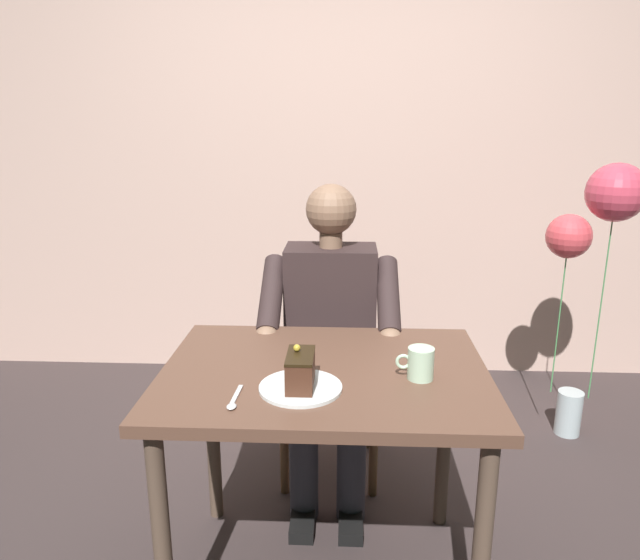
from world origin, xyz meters
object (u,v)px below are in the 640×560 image
dining_table (324,399)px  coffee_cup (420,363)px  chair (331,358)px  balloon_display (596,234)px  dessert_spoon (234,401)px  seated_person (330,339)px  cake_slice (300,370)px

dining_table → coffee_cup: bearing=169.0°
chair → coffee_cup: (-0.28, 0.76, 0.32)m
balloon_display → coffee_cup: bearing=48.8°
coffee_cup → balloon_display: (-0.88, -1.00, 0.19)m
dining_table → balloon_display: bearing=-140.6°
chair → dessert_spoon: 1.00m
chair → seated_person: bearing=90.0°
dining_table → dessert_spoon: 0.34m
coffee_cup → balloon_display: 1.35m
cake_slice → balloon_display: balloon_display is taller
chair → balloon_display: size_ratio=0.68×
seated_person → dessert_spoon: seated_person is taller
cake_slice → dining_table: bearing=-113.5°
cake_slice → coffee_cup: cake_slice is taller
dining_table → dessert_spoon: size_ratio=6.85×
seated_person → balloon_display: size_ratio=0.95×
seated_person → balloon_display: 1.28m
cake_slice → dessert_spoon: cake_slice is taller
dining_table → cake_slice: size_ratio=6.89×
dining_table → seated_person: size_ratio=0.79×
dining_table → chair: 0.73m
seated_person → chair: bearing=-90.0°
chair → seated_person: size_ratio=0.71×
seated_person → coffee_cup: size_ratio=11.21×
coffee_cup → seated_person: bearing=-64.9°
coffee_cup → dessert_spoon: size_ratio=0.78×
dessert_spoon → coffee_cup: bearing=-161.3°
chair → balloon_display: (-1.16, -0.24, 0.51)m
chair → coffee_cup: bearing=110.0°
seated_person → dessert_spoon: bearing=73.1°
dessert_spoon → balloon_display: 1.83m
seated_person → dessert_spoon: (0.23, 0.77, 0.12)m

